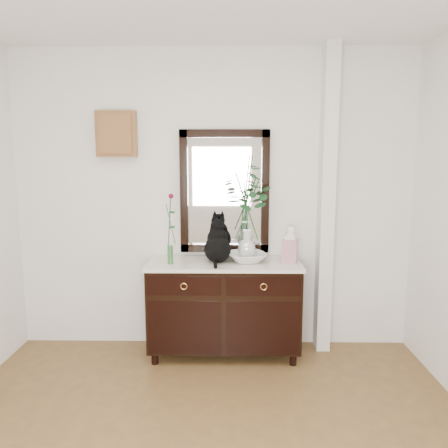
{
  "coord_description": "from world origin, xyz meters",
  "views": [
    {
      "loc": [
        0.16,
        -1.95,
        1.77
      ],
      "look_at": [
        0.1,
        1.63,
        1.2
      ],
      "focal_mm": 35.0,
      "sensor_mm": 36.0,
      "label": 1
    }
  ],
  "objects_px": {
    "sideboard": "(224,304)",
    "ginger_jar": "(290,244)",
    "lotus_bowl": "(247,257)",
    "cat": "(218,240)"
  },
  "relations": [
    {
      "from": "sideboard",
      "to": "ginger_jar",
      "type": "bearing_deg",
      "value": 0.21
    },
    {
      "from": "sideboard",
      "to": "lotus_bowl",
      "type": "xyz_separation_m",
      "value": [
        0.19,
        0.01,
        0.42
      ]
    },
    {
      "from": "sideboard",
      "to": "ginger_jar",
      "type": "distance_m",
      "value": 0.79
    },
    {
      "from": "sideboard",
      "to": "cat",
      "type": "distance_m",
      "value": 0.57
    },
    {
      "from": "sideboard",
      "to": "lotus_bowl",
      "type": "height_order",
      "value": "lotus_bowl"
    },
    {
      "from": "lotus_bowl",
      "to": "ginger_jar",
      "type": "xyz_separation_m",
      "value": [
        0.38,
        -0.01,
        0.12
      ]
    },
    {
      "from": "sideboard",
      "to": "cat",
      "type": "relative_size",
      "value": 3.52
    },
    {
      "from": "cat",
      "to": "ginger_jar",
      "type": "distance_m",
      "value": 0.63
    },
    {
      "from": "lotus_bowl",
      "to": "ginger_jar",
      "type": "height_order",
      "value": "ginger_jar"
    },
    {
      "from": "sideboard",
      "to": "ginger_jar",
      "type": "xyz_separation_m",
      "value": [
        0.57,
        0.0,
        0.54
      ]
    }
  ]
}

